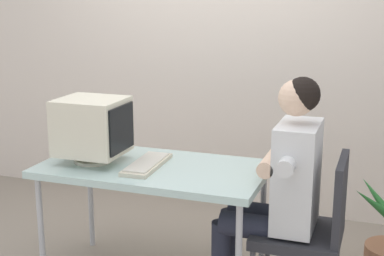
# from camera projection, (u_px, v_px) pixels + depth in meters

# --- Properties ---
(wall_back) EXTENTS (8.00, 0.10, 3.00)m
(wall_back) POSITION_uv_depth(u_px,v_px,m) (259.00, 25.00, 4.29)
(wall_back) COLOR beige
(wall_back) RESTS_ON ground_plane
(desk) EXTENTS (1.34, 0.71, 0.74)m
(desk) POSITION_uv_depth(u_px,v_px,m) (153.00, 174.00, 3.30)
(desk) COLOR #B7B7BC
(desk) RESTS_ON ground_plane
(crt_monitor) EXTENTS (0.40, 0.35, 0.39)m
(crt_monitor) POSITION_uv_depth(u_px,v_px,m) (93.00, 127.00, 3.31)
(crt_monitor) COLOR beige
(crt_monitor) RESTS_ON desk
(keyboard) EXTENTS (0.18, 0.46, 0.03)m
(keyboard) POSITION_uv_depth(u_px,v_px,m) (147.00, 164.00, 3.27)
(keyboard) COLOR beige
(keyboard) RESTS_ON desk
(office_chair) EXTENTS (0.48, 0.48, 0.88)m
(office_chair) POSITION_uv_depth(u_px,v_px,m) (311.00, 225.00, 3.07)
(office_chair) COLOR #4C4C51
(office_chair) RESTS_ON ground_plane
(person_seated) EXTENTS (0.69, 0.60, 1.31)m
(person_seated) POSITION_uv_depth(u_px,v_px,m) (280.00, 183.00, 3.08)
(person_seated) COLOR silver
(person_seated) RESTS_ON ground_plane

